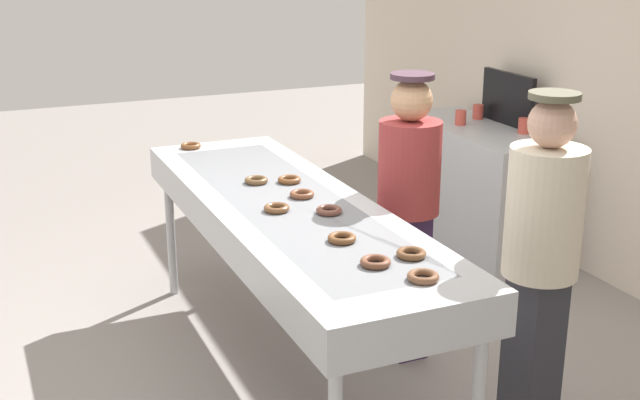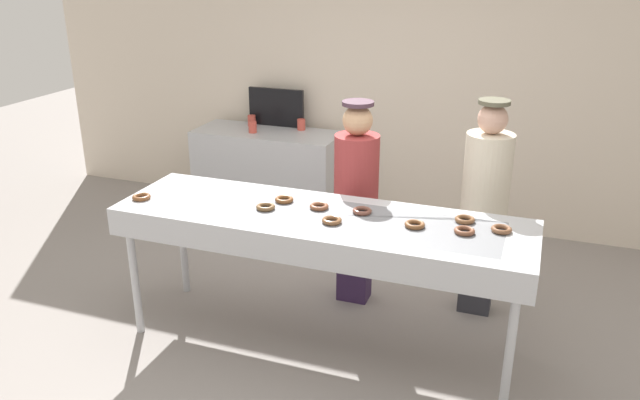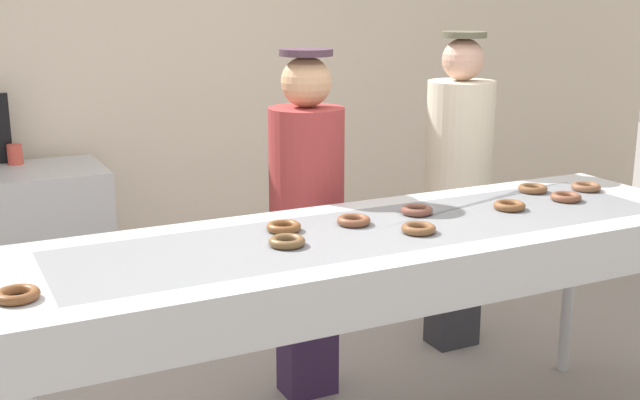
% 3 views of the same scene
% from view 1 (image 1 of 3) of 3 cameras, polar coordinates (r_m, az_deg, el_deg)
% --- Properties ---
extents(ground_plane, '(16.00, 16.00, 0.00)m').
position_cam_1_polar(ground_plane, '(4.57, -2.10, -11.87)').
color(ground_plane, gray).
extents(fryer_conveyor, '(2.76, 0.80, 0.98)m').
position_cam_1_polar(fryer_conveyor, '(4.20, -2.23, -1.32)').
color(fryer_conveyor, '#B7BABF').
rests_on(fryer_conveyor, ground).
extents(chocolate_donut_0, '(0.17, 0.17, 0.03)m').
position_cam_1_polar(chocolate_donut_0, '(3.99, 0.63, -0.72)').
color(chocolate_donut_0, brown).
rests_on(chocolate_donut_0, fryer_conveyor).
extents(chocolate_donut_1, '(0.18, 0.18, 0.03)m').
position_cam_1_polar(chocolate_donut_1, '(4.49, -2.14, 1.42)').
color(chocolate_donut_1, brown).
rests_on(chocolate_donut_1, fryer_conveyor).
extents(chocolate_donut_2, '(0.14, 0.14, 0.03)m').
position_cam_1_polar(chocolate_donut_2, '(4.03, -3.02, -0.56)').
color(chocolate_donut_2, brown).
rests_on(chocolate_donut_2, fryer_conveyor).
extents(chocolate_donut_3, '(0.18, 0.18, 0.03)m').
position_cam_1_polar(chocolate_donut_3, '(3.26, 7.16, -5.29)').
color(chocolate_donut_3, brown).
rests_on(chocolate_donut_3, fryer_conveyor).
extents(chocolate_donut_4, '(0.15, 0.15, 0.03)m').
position_cam_1_polar(chocolate_donut_4, '(5.28, -8.95, 3.73)').
color(chocolate_donut_4, brown).
rests_on(chocolate_donut_4, fryer_conveyor).
extents(chocolate_donut_5, '(0.16, 0.16, 0.03)m').
position_cam_1_polar(chocolate_donut_5, '(3.38, 3.86, -4.30)').
color(chocolate_donut_5, brown).
rests_on(chocolate_donut_5, fryer_conveyor).
extents(chocolate_donut_6, '(0.17, 0.17, 0.03)m').
position_cam_1_polar(chocolate_donut_6, '(4.24, -1.27, 0.41)').
color(chocolate_donut_6, brown).
rests_on(chocolate_donut_6, fryer_conveyor).
extents(chocolate_donut_7, '(0.16, 0.16, 0.03)m').
position_cam_1_polar(chocolate_donut_7, '(4.50, -4.44, 1.38)').
color(chocolate_donut_7, brown).
rests_on(chocolate_donut_7, fryer_conveyor).
extents(chocolate_donut_8, '(0.15, 0.15, 0.03)m').
position_cam_1_polar(chocolate_donut_8, '(3.63, 1.52, -2.66)').
color(chocolate_donut_8, brown).
rests_on(chocolate_donut_8, fryer_conveyor).
extents(chocolate_donut_9, '(0.17, 0.17, 0.03)m').
position_cam_1_polar(chocolate_donut_9, '(3.48, 6.34, -3.71)').
color(chocolate_donut_9, brown).
rests_on(chocolate_donut_9, fryer_conveyor).
extents(worker_baker, '(0.34, 0.34, 1.64)m').
position_cam_1_polar(worker_baker, '(3.80, 15.08, -3.40)').
color(worker_baker, '#2C2D34').
rests_on(worker_baker, ground).
extents(worker_assistant, '(0.33, 0.33, 1.59)m').
position_cam_1_polar(worker_assistant, '(4.44, 6.13, -0.09)').
color(worker_assistant, '#321F42').
rests_on(worker_assistant, ground).
extents(prep_counter, '(1.48, 0.60, 0.90)m').
position_cam_1_polar(prep_counter, '(6.38, 10.68, 1.04)').
color(prep_counter, '#B7BABF').
rests_on(prep_counter, ground).
extents(paper_cup_0, '(0.08, 0.08, 0.11)m').
position_cam_1_polar(paper_cup_0, '(6.30, 9.73, 5.65)').
color(paper_cup_0, '#CC4C3F').
rests_on(paper_cup_0, prep_counter).
extents(paper_cup_1, '(0.08, 0.08, 0.11)m').
position_cam_1_polar(paper_cup_1, '(6.12, 13.96, 5.01)').
color(paper_cup_1, '#CC4C3F').
rests_on(paper_cup_1, prep_counter).
extents(paper_cup_2, '(0.08, 0.08, 0.11)m').
position_cam_1_polar(paper_cup_2, '(6.53, 10.90, 6.03)').
color(paper_cup_2, '#CC4C3F').
rests_on(paper_cup_2, prep_counter).
extents(menu_display, '(0.60, 0.04, 0.39)m').
position_cam_1_polar(menu_display, '(6.37, 12.90, 6.87)').
color(menu_display, black).
rests_on(menu_display, prep_counter).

